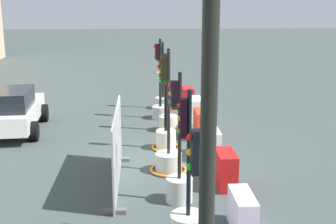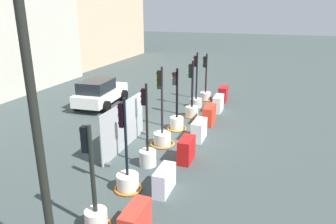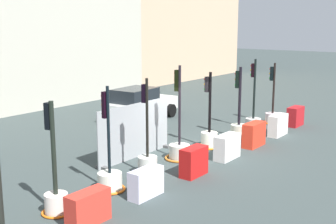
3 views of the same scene
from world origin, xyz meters
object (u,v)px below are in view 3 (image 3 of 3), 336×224
object	(u,v)px
traffic_light_0	(55,191)
construction_barrier_5	(278,125)
traffic_light_7	(272,114)
construction_barrier_1	(146,183)
construction_barrier_2	(194,162)
construction_barrier_4	(254,135)
construction_barrier_6	(295,116)
traffic_light_4	(209,135)
traffic_light_6	(253,117)
construction_barrier_3	(227,147)
traffic_light_5	(239,126)
traffic_light_3	(179,147)
traffic_light_2	(147,157)
car_white_van	(140,104)
traffic_light_1	(110,177)
construction_barrier_0	(88,208)

from	to	relation	value
traffic_light_0	construction_barrier_5	size ratio (longest dim) A/B	2.57
traffic_light_7	construction_barrier_1	xyz separation A→B (m)	(-10.53, -1.08, -0.04)
traffic_light_0	construction_barrier_2	xyz separation A→B (m)	(4.37, -1.17, -0.12)
construction_barrier_4	construction_barrier_6	xyz separation A→B (m)	(4.27, 0.04, -0.02)
traffic_light_4	traffic_light_6	bearing A→B (deg)	0.19
construction_barrier_3	construction_barrier_2	bearing A→B (deg)	-178.73
traffic_light_4	traffic_light_5	bearing A→B (deg)	-5.79
traffic_light_0	traffic_light_3	xyz separation A→B (m)	(5.48, 0.19, -0.13)
traffic_light_3	traffic_light_5	size ratio (longest dim) A/B	1.12
traffic_light_2	car_white_van	bearing A→B (deg)	42.47
traffic_light_3	traffic_light_7	bearing A→B (deg)	-1.58
traffic_light_1	traffic_light_7	distance (m)	10.78
traffic_light_0	traffic_light_2	world-z (taller)	traffic_light_2
traffic_light_7	car_white_van	xyz separation A→B (m)	(-3.23, 5.44, 0.37)
traffic_light_2	construction_barrier_2	distance (m)	1.45
construction_barrier_0	traffic_light_0	bearing A→B (deg)	93.96
traffic_light_3	traffic_light_6	distance (m)	5.58
traffic_light_4	construction_barrier_1	distance (m)	5.35
traffic_light_2	construction_barrier_4	size ratio (longest dim) A/B	2.70
traffic_light_1	traffic_light_5	world-z (taller)	traffic_light_1
traffic_light_7	construction_barrier_6	distance (m)	1.08
construction_barrier_5	construction_barrier_1	bearing A→B (deg)	179.42
traffic_light_5	construction_barrier_2	bearing A→B (deg)	-167.19
traffic_light_0	construction_barrier_1	xyz separation A→B (m)	(2.16, -1.09, -0.17)
traffic_light_7	construction_barrier_6	world-z (taller)	traffic_light_7
traffic_light_0	construction_barrier_0	world-z (taller)	traffic_light_0
construction_barrier_5	traffic_light_2	bearing A→B (deg)	170.00
traffic_light_5	construction_barrier_2	world-z (taller)	traffic_light_5
traffic_light_5	construction_barrier_2	size ratio (longest dim) A/B	3.00
traffic_light_5	construction_barrier_4	bearing A→B (deg)	-126.58
traffic_light_5	construction_barrier_2	distance (m)	5.09
construction_barrier_1	construction_barrier_6	bearing A→B (deg)	0.02
traffic_light_3	construction_barrier_6	xyz separation A→B (m)	(7.30, -1.28, 0.01)
traffic_light_4	construction_barrier_3	distance (m)	1.55
traffic_light_4	construction_barrier_5	world-z (taller)	traffic_light_4
traffic_light_4	traffic_light_6	distance (m)	3.69
traffic_light_6	construction_barrier_6	size ratio (longest dim) A/B	3.11
traffic_light_5	construction_barrier_6	size ratio (longest dim) A/B	2.92
construction_barrier_4	construction_barrier_6	distance (m)	4.27
traffic_light_0	traffic_light_4	bearing A→B (deg)	1.24
traffic_light_4	traffic_light_0	bearing A→B (deg)	-178.76
construction_barrier_5	construction_barrier_0	bearing A→B (deg)	179.48
traffic_light_0	construction_barrier_4	xyz separation A→B (m)	(8.52, -1.13, -0.11)
construction_barrier_0	construction_barrier_2	bearing A→B (deg)	-1.15
construction_barrier_4	car_white_van	distance (m)	6.64
traffic_light_1	traffic_light_4	bearing A→B (deg)	1.34
traffic_light_3	construction_barrier_0	world-z (taller)	traffic_light_3
construction_barrier_2	car_white_van	distance (m)	8.35
traffic_light_0	traffic_light_5	size ratio (longest dim) A/B	0.97
traffic_light_1	construction_barrier_4	distance (m)	6.71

